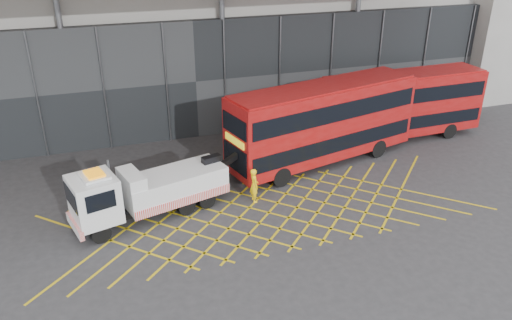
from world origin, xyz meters
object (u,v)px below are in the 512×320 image
object	(u,v)px
bus_towed	(323,121)
bus_second	(402,103)
recovery_truck	(146,191)
worker	(254,185)

from	to	relation	value
bus_towed	bus_second	world-z (taller)	bus_towed
recovery_truck	bus_second	world-z (taller)	bus_second
worker	bus_towed	bearing A→B (deg)	-59.14
recovery_truck	worker	distance (m)	5.70
bus_second	worker	size ratio (longest dim) A/B	5.99
bus_towed	bus_second	distance (m)	7.08
recovery_truck	bus_second	xyz separation A→B (m)	(18.01, 4.94, 1.08)
bus_towed	bus_second	xyz separation A→B (m)	(6.83, 1.84, -0.21)
recovery_truck	bus_second	bearing A→B (deg)	-0.14
bus_towed	worker	size ratio (longest dim) A/B	6.59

